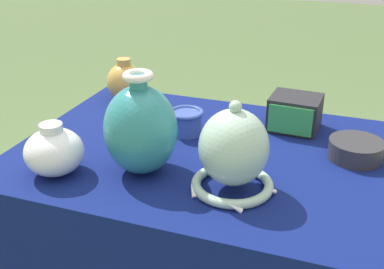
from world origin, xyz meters
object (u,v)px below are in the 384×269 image
(jar_round_porcelain, at_px, (54,151))
(cup_wide_cobalt, at_px, (186,121))
(pot_squat_charcoal, at_px, (356,150))
(jar_round_ochre, at_px, (125,81))
(vase_tall_bulbous, at_px, (141,129))
(vase_dome_bell, at_px, (234,153))
(mosaic_tile_box, at_px, (295,113))

(jar_round_porcelain, bearing_deg, cup_wide_cobalt, 55.67)
(pot_squat_charcoal, xyz_separation_m, jar_round_ochre, (-0.73, 0.18, 0.04))
(cup_wide_cobalt, relative_size, pot_squat_charcoal, 0.71)
(vase_tall_bulbous, relative_size, jar_round_ochre, 1.78)
(vase_dome_bell, bearing_deg, mosaic_tile_box, 78.26)
(jar_round_ochre, xyz_separation_m, jar_round_porcelain, (0.07, -0.49, -0.01))
(mosaic_tile_box, distance_m, jar_round_porcelain, 0.66)
(cup_wide_cobalt, bearing_deg, mosaic_tile_box, 25.85)
(mosaic_tile_box, distance_m, pot_squat_charcoal, 0.22)
(mosaic_tile_box, xyz_separation_m, jar_round_ochre, (-0.56, 0.05, 0.01))
(pot_squat_charcoal, distance_m, jar_round_porcelain, 0.74)
(jar_round_porcelain, bearing_deg, mosaic_tile_box, 42.32)
(cup_wide_cobalt, bearing_deg, vase_dome_bell, -50.53)
(pot_squat_charcoal, bearing_deg, vase_tall_bulbous, -153.67)
(vase_tall_bulbous, bearing_deg, jar_round_porcelain, -157.06)
(vase_dome_bell, height_order, cup_wide_cobalt, vase_dome_bell)
(cup_wide_cobalt, height_order, jar_round_ochre, jar_round_ochre)
(vase_dome_bell, bearing_deg, cup_wide_cobalt, 129.47)
(vase_tall_bulbous, bearing_deg, cup_wide_cobalt, 83.68)
(vase_tall_bulbous, distance_m, mosaic_tile_box, 0.48)
(vase_dome_bell, height_order, jar_round_ochre, vase_dome_bell)
(vase_dome_bell, relative_size, mosaic_tile_box, 1.49)
(mosaic_tile_box, bearing_deg, cup_wide_cobalt, -150.80)
(vase_dome_bell, xyz_separation_m, cup_wide_cobalt, (-0.20, 0.24, -0.05))
(vase_tall_bulbous, height_order, vase_dome_bell, vase_tall_bulbous)
(cup_wide_cobalt, bearing_deg, jar_round_ochre, 146.90)
(vase_dome_bell, distance_m, pot_squat_charcoal, 0.36)
(vase_tall_bulbous, xyz_separation_m, mosaic_tile_box, (0.30, 0.37, -0.06))
(pot_squat_charcoal, bearing_deg, vase_dome_bell, -135.84)
(jar_round_ochre, bearing_deg, cup_wide_cobalt, -33.10)
(mosaic_tile_box, bearing_deg, vase_dome_bell, -98.39)
(vase_dome_bell, height_order, mosaic_tile_box, vase_dome_bell)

